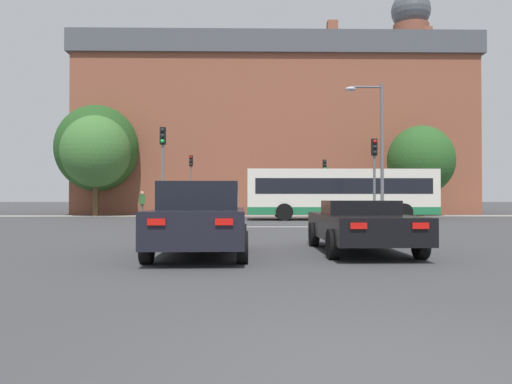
# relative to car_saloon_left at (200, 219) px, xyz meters

# --- Properties ---
(ground_plane) EXTENTS (400.00, 400.00, 0.00)m
(ground_plane) POSITION_rel_car_saloon_left_xyz_m (1.94, -7.53, -0.81)
(ground_plane) COLOR #3D3D3F
(stop_line_strip) EXTENTS (7.48, 0.30, 0.01)m
(stop_line_strip) POSITION_rel_car_saloon_left_xyz_m (1.94, 11.38, -0.81)
(stop_line_strip) COLOR silver
(stop_line_strip) RESTS_ON ground_plane
(far_pavement) EXTENTS (68.31, 2.50, 0.01)m
(far_pavement) POSITION_rel_car_saloon_left_xyz_m (1.94, 25.76, -0.81)
(far_pavement) COLOR gray
(far_pavement) RESTS_ON ground_plane
(brick_civic_building) EXTENTS (33.56, 15.19, 21.00)m
(brick_civic_building) POSITION_rel_car_saloon_left_xyz_m (3.53, 35.80, 6.76)
(brick_civic_building) COLOR brown
(brick_civic_building) RESTS_ON ground_plane
(car_saloon_left) EXTENTS (2.12, 4.48, 1.63)m
(car_saloon_left) POSITION_rel_car_saloon_left_xyz_m (0.00, 0.00, 0.00)
(car_saloon_left) COLOR black
(car_saloon_left) RESTS_ON ground_plane
(car_roadster_right) EXTENTS (2.08, 4.73, 1.22)m
(car_roadster_right) POSITION_rel_car_saloon_left_xyz_m (3.75, 0.78, -0.17)
(car_roadster_right) COLOR black
(car_roadster_right) RESTS_ON ground_plane
(bus_crossing_lead) EXTENTS (11.21, 2.77, 3.01)m
(bus_crossing_lead) POSITION_rel_car_saloon_left_xyz_m (6.64, 18.86, 0.80)
(bus_crossing_lead) COLOR silver
(bus_crossing_lead) RESTS_ON ground_plane
(traffic_light_near_left) EXTENTS (0.26, 0.31, 4.57)m
(traffic_light_near_left) POSITION_rel_car_saloon_left_xyz_m (-2.86, 11.92, 2.23)
(traffic_light_near_left) COLOR slate
(traffic_light_near_left) RESTS_ON ground_plane
(traffic_light_far_left) EXTENTS (0.26, 0.31, 4.45)m
(traffic_light_far_left) POSITION_rel_car_saloon_left_xyz_m (-3.09, 25.41, 2.16)
(traffic_light_far_left) COLOR slate
(traffic_light_far_left) RESTS_ON ground_plane
(traffic_light_near_right) EXTENTS (0.26, 0.31, 4.14)m
(traffic_light_near_right) POSITION_rel_car_saloon_left_xyz_m (7.10, 12.57, 1.97)
(traffic_light_near_right) COLOR slate
(traffic_light_near_right) RESTS_ON ground_plane
(traffic_light_far_right) EXTENTS (0.26, 0.31, 4.14)m
(traffic_light_far_right) POSITION_rel_car_saloon_left_xyz_m (6.69, 25.30, 1.97)
(traffic_light_far_right) COLOR slate
(traffic_light_far_right) RESTS_ON ground_plane
(street_lamp_junction) EXTENTS (1.83, 0.36, 6.71)m
(street_lamp_junction) POSITION_rel_car_saloon_left_xyz_m (7.10, 12.35, 3.29)
(street_lamp_junction) COLOR slate
(street_lamp_junction) RESTS_ON ground_plane
(pedestrian_waiting) EXTENTS (0.43, 0.45, 1.83)m
(pedestrian_waiting) POSITION_rel_car_saloon_left_xyz_m (-6.85, 26.35, 0.27)
(pedestrian_waiting) COLOR brown
(pedestrian_waiting) RESTS_ON ground_plane
(pedestrian_walking_east) EXTENTS (0.42, 0.27, 1.69)m
(pedestrian_walking_east) POSITION_rel_car_saloon_left_xyz_m (-1.55, 25.62, 0.17)
(pedestrian_walking_east) COLOR black
(pedestrian_walking_east) RESTS_ON ground_plane
(pedestrian_walking_west) EXTENTS (0.39, 0.46, 1.68)m
(pedestrian_walking_west) POSITION_rel_car_saloon_left_xyz_m (-4.55, 26.01, 0.17)
(pedestrian_walking_west) COLOR #333851
(pedestrian_walking_west) RESTS_ON ground_plane
(tree_by_building) EXTENTS (4.86, 4.86, 6.65)m
(tree_by_building) POSITION_rel_car_saloon_left_xyz_m (13.80, 25.33, 3.28)
(tree_by_building) COLOR #4C3823
(tree_by_building) RESTS_ON ground_plane
(tree_kerbside) EXTENTS (6.28, 6.28, 8.45)m
(tree_kerbside) POSITION_rel_car_saloon_left_xyz_m (-10.53, 27.35, 4.34)
(tree_kerbside) COLOR #4C3823
(tree_kerbside) RESTS_ON ground_plane
(tree_distant) EXTENTS (4.96, 4.96, 7.33)m
(tree_distant) POSITION_rel_car_saloon_left_xyz_m (-10.00, 25.29, 3.90)
(tree_distant) COLOR #4C3823
(tree_distant) RESTS_ON ground_plane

